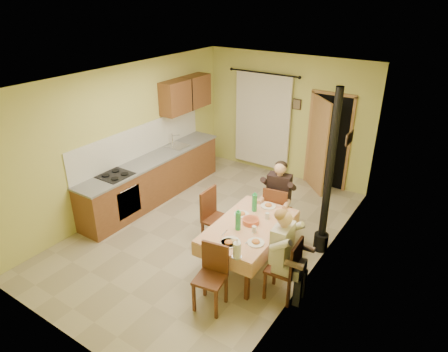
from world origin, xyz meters
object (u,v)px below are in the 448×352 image
Objects in this scene: chair_right at (282,279)px; man_far at (278,191)px; chair_near at (211,289)px; chair_far at (276,221)px; stove_flue at (326,196)px; man_right at (284,245)px; dining_table at (248,245)px; chair_left at (218,229)px.

man_far reaches higher than chair_right.
chair_right reaches higher than chair_near.
chair_far is 1.04× the size of chair_near.
chair_far is at bearing -90.00° from man_far.
chair_far is 1.12m from stove_flue.
man_right is at bearing 90.00° from chair_right.
chair_far is (-0.03, 1.03, -0.09)m from dining_table.
chair_left is 0.73× the size of man_right.
stove_flue reaches higher than chair_left.
man_right is (0.72, 0.74, 0.59)m from chair_near.
chair_right is 1.58m from stove_flue.
stove_flue is at bearing 117.39° from chair_left.
dining_table is 1.48m from stove_flue.
chair_left reaches higher than chair_right.
chair_far is at bearing 137.64° from chair_left.
chair_near is 2.20m from man_far.
chair_near is (0.03, -1.08, -0.09)m from dining_table.
chair_right is 0.70× the size of man_right.
dining_table is at bearing -127.48° from stove_flue.
chair_right is 1.61m from chair_left.
man_far is 0.50× the size of stove_flue.
man_right is at bearing 68.57° from chair_left.
man_far is 0.86m from stove_flue.
stove_flue reaches higher than dining_table.
dining_table is at bearing 61.86° from chair_right.
man_right reaches higher than dining_table.
stove_flue is (0.06, 1.40, 0.15)m from man_right.
chair_far is 0.98× the size of chair_left.
chair_right is 1.70m from man_far.
man_right reaches higher than chair_far.
chair_near is 1.04m from chair_right.
chair_near is at bearing -110.07° from stove_flue.
chair_right is 0.35× the size of stove_flue.
dining_table is 0.60× the size of stove_flue.
chair_right is (0.80, -1.37, -0.00)m from chair_far.
chair_far is 0.59m from man_far.
chair_far is at bearing -98.45° from chair_near.
man_right reaches higher than chair_right.
chair_left is at bearing -140.95° from chair_far.
chair_far is 2.11m from chair_near.
man_far is (-0.80, 1.38, 0.59)m from chair_right.
chair_right is at bearing -145.04° from chair_near.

